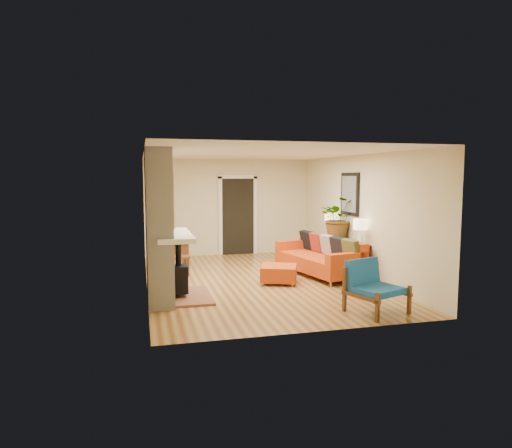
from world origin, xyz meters
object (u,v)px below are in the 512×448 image
object	(u,v)px
houseplant	(339,218)
dining_table	(176,246)
blue_chair	(371,284)
lamp_far	(331,222)
lamp_near	(360,229)
ottoman	(279,273)
sofa	(322,257)
console_table	(345,247)

from	to	relation	value
houseplant	dining_table	bearing A→B (deg)	166.67
blue_chair	lamp_far	distance (m)	3.77
lamp_near	houseplant	bearing A→B (deg)	90.55
ottoman	dining_table	distance (m)	2.65
lamp_near	houseplant	world-z (taller)	houseplant
sofa	lamp_near	size ratio (longest dim) A/B	4.37
lamp_near	lamp_far	size ratio (longest dim) A/B	1.00
blue_chair	console_table	xyz separation A→B (m)	(0.87, 2.85, 0.13)
blue_chair	ottoman	bearing A→B (deg)	111.21
houseplant	ottoman	bearing A→B (deg)	-151.29
sofa	ottoman	distance (m)	1.29
ottoman	blue_chair	size ratio (longest dim) A/B	0.90
ottoman	blue_chair	world-z (taller)	blue_chair
lamp_far	console_table	bearing A→B (deg)	-90.00
ottoman	console_table	bearing A→B (deg)	20.16
dining_table	houseplant	bearing A→B (deg)	-13.33
sofa	ottoman	world-z (taller)	sofa
console_table	houseplant	size ratio (longest dim) A/B	1.94
sofa	blue_chair	xyz separation A→B (m)	(-0.29, -2.76, 0.06)
sofa	console_table	distance (m)	0.62
dining_table	lamp_far	size ratio (longest dim) A/B	2.88
sofa	houseplant	size ratio (longest dim) A/B	2.47
sofa	console_table	xyz separation A→B (m)	(0.58, 0.09, 0.19)
lamp_near	houseplant	xyz separation A→B (m)	(-0.01, 1.04, 0.14)
lamp_near	lamp_far	distance (m)	1.51
lamp_far	lamp_near	bearing A→B (deg)	-90.00
ottoman	lamp_near	bearing A→B (deg)	-3.23
dining_table	console_table	bearing A→B (deg)	-17.77
ottoman	lamp_near	distance (m)	1.93
sofa	lamp_far	size ratio (longest dim) A/B	4.37
blue_chair	houseplant	world-z (taller)	houseplant
console_table	lamp_near	size ratio (longest dim) A/B	3.43
console_table	lamp_near	bearing A→B (deg)	-90.00
dining_table	lamp_far	bearing A→B (deg)	-6.17
ottoman	console_table	xyz separation A→B (m)	(1.73, 0.63, 0.37)
ottoman	blue_chair	distance (m)	2.38
lamp_near	console_table	bearing A→B (deg)	90.00
sofa	dining_table	bearing A→B (deg)	157.74
console_table	lamp_far	distance (m)	0.91
lamp_near	lamp_far	bearing A→B (deg)	90.00
console_table	lamp_far	bearing A→B (deg)	90.00
console_table	lamp_near	world-z (taller)	lamp_near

